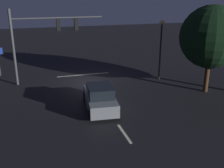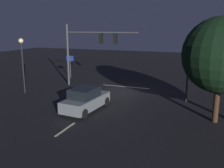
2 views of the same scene
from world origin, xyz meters
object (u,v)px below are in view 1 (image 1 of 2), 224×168
at_px(car_approaching, 100,98).
at_px(tree_left_far, 211,37).
at_px(street_lamp_left_kerb, 161,39).
at_px(traffic_signal_assembly, 43,33).

relative_size(car_approaching, tree_left_far, 0.67).
xyz_separation_m(car_approaching, tree_left_far, (-8.88, -0.88, 3.53)).
bearing_deg(car_approaching, tree_left_far, -174.37).
xyz_separation_m(car_approaching, street_lamp_left_kerb, (-6.74, -4.80, 2.90)).
height_order(traffic_signal_assembly, street_lamp_left_kerb, traffic_signal_assembly).
height_order(traffic_signal_assembly, tree_left_far, tree_left_far).
distance_m(car_approaching, tree_left_far, 9.60).
xyz_separation_m(street_lamp_left_kerb, tree_left_far, (-2.14, 3.92, 0.63)).
bearing_deg(street_lamp_left_kerb, traffic_signal_assembly, -12.59).
relative_size(street_lamp_left_kerb, tree_left_far, 0.79).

